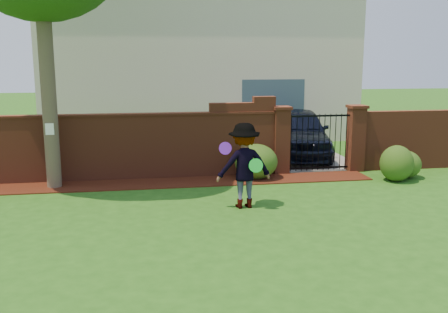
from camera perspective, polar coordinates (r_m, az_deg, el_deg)
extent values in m
cube|color=#245715|center=(9.97, -0.76, -7.57)|extent=(80.00, 80.00, 0.01)
cube|color=#37130A|center=(13.08, -7.10, -3.02)|extent=(11.10, 1.08, 0.03)
cube|color=maroon|center=(13.56, -12.38, 0.93)|extent=(8.70, 0.25, 1.70)
cube|color=maroon|center=(13.68, 2.09, 5.49)|extent=(1.80, 0.25, 0.30)
cube|color=maroon|center=(13.79, 4.56, 6.47)|extent=(0.60, 0.25, 0.16)
cube|color=maroon|center=(13.44, -12.53, 4.62)|extent=(8.70, 0.31, 0.06)
cube|color=maroon|center=(15.74, 21.34, 1.81)|extent=(4.00, 0.25, 1.70)
cube|color=maroon|center=(14.06, 6.46, 1.68)|extent=(0.42, 0.42, 1.80)
cube|color=maroon|center=(13.94, 6.55, 5.49)|extent=(0.50, 0.50, 0.08)
cube|color=maroon|center=(14.81, 14.68, 1.86)|extent=(0.42, 0.42, 1.80)
cube|color=maroon|center=(14.70, 14.86, 5.48)|extent=(0.50, 0.50, 0.08)
cylinder|color=black|center=(14.15, 7.59, 1.51)|extent=(0.02, 0.02, 1.60)
cylinder|color=black|center=(14.20, 8.21, 1.52)|extent=(0.02, 0.02, 1.60)
cylinder|color=black|center=(14.25, 8.84, 1.54)|extent=(0.02, 0.02, 1.60)
cylinder|color=black|center=(14.30, 9.45, 1.55)|extent=(0.02, 0.02, 1.60)
cylinder|color=black|center=(14.35, 10.06, 1.57)|extent=(0.02, 0.02, 1.60)
cylinder|color=black|center=(14.41, 10.67, 1.58)|extent=(0.02, 0.02, 1.60)
cylinder|color=black|center=(14.47, 11.27, 1.60)|extent=(0.02, 0.02, 1.60)
cylinder|color=black|center=(14.52, 11.87, 1.61)|extent=(0.02, 0.02, 1.60)
cylinder|color=black|center=(14.58, 12.46, 1.62)|extent=(0.02, 0.02, 1.60)
cylinder|color=black|center=(14.64, 13.05, 1.64)|extent=(0.02, 0.02, 1.60)
cylinder|color=black|center=(14.70, 13.64, 1.65)|extent=(0.02, 0.02, 1.60)
cube|color=black|center=(14.55, 10.57, -1.25)|extent=(1.78, 0.03, 0.05)
cube|color=black|center=(14.31, 10.78, 4.55)|extent=(1.78, 0.03, 0.05)
cube|color=gray|center=(18.30, 6.31, 1.03)|extent=(3.20, 8.00, 0.01)
cube|color=beige|center=(21.48, -3.01, 10.60)|extent=(12.00, 6.00, 6.00)
cube|color=#384C5B|center=(19.14, 5.54, 5.10)|extent=(2.40, 0.12, 2.40)
imported|color=black|center=(16.46, 8.40, 2.63)|extent=(2.76, 4.93, 1.58)
cylinder|color=#4A3B2D|center=(12.93, -19.57, 11.87)|extent=(0.36, 0.36, 7.00)
cube|color=white|center=(12.85, -19.14, 2.95)|extent=(0.20, 0.01, 0.28)
ellipsoid|color=#1F4615|center=(13.45, 3.65, -0.57)|extent=(1.15, 1.15, 0.94)
ellipsoid|color=#1F4615|center=(13.91, 18.96, -0.74)|extent=(0.87, 0.87, 0.95)
ellipsoid|color=#1F4615|center=(14.39, 19.83, -0.84)|extent=(0.84, 0.84, 0.74)
imported|color=gray|center=(10.76, 2.30, -1.07)|extent=(1.23, 0.76, 1.84)
cylinder|color=#6E20C8|center=(10.58, 0.14, 0.94)|extent=(0.27, 0.09, 0.27)
cylinder|color=green|center=(10.53, 3.63, -1.02)|extent=(0.30, 0.17, 0.30)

